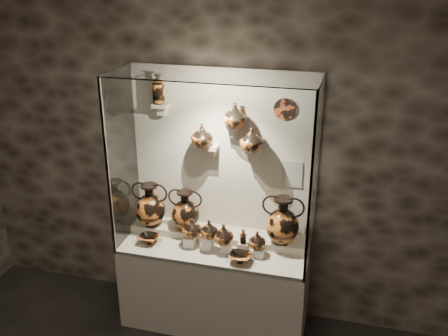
% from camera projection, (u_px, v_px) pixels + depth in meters
% --- Properties ---
extents(wall_back, '(5.00, 0.02, 3.20)m').
position_uv_depth(wall_back, '(224.00, 155.00, 4.51)').
color(wall_back, '#2C231B').
rests_on(wall_back, ground).
extents(plinth, '(1.70, 0.60, 0.80)m').
position_uv_depth(plinth, '(215.00, 286.00, 4.68)').
color(plinth, '#C2B59C').
rests_on(plinth, floor).
extents(front_tier, '(1.68, 0.58, 0.03)m').
position_uv_depth(front_tier, '(215.00, 248.00, 4.52)').
color(front_tier, '#B9A990').
rests_on(front_tier, plinth).
extents(rear_tier, '(1.70, 0.25, 0.10)m').
position_uv_depth(rear_tier, '(220.00, 236.00, 4.66)').
color(rear_tier, '#B9A990').
rests_on(rear_tier, plinth).
extents(back_panel, '(1.70, 0.03, 1.60)m').
position_uv_depth(back_panel, '(224.00, 156.00, 4.50)').
color(back_panel, '#C2B59C').
rests_on(back_panel, plinth).
extents(glass_front, '(1.70, 0.01, 1.60)m').
position_uv_depth(glass_front, '(204.00, 182.00, 3.96)').
color(glass_front, white).
rests_on(glass_front, plinth).
extents(glass_left, '(0.01, 0.60, 1.60)m').
position_uv_depth(glass_left, '(122.00, 159.00, 4.42)').
color(glass_left, white).
rests_on(glass_left, plinth).
extents(glass_right, '(0.01, 0.60, 1.60)m').
position_uv_depth(glass_right, '(315.00, 179.00, 4.02)').
color(glass_right, white).
rests_on(glass_right, plinth).
extents(glass_top, '(1.70, 0.60, 0.01)m').
position_uv_depth(glass_top, '(213.00, 75.00, 3.92)').
color(glass_top, white).
rests_on(glass_top, back_panel).
extents(frame_post_left, '(0.02, 0.02, 1.60)m').
position_uv_depth(frame_post_left, '(108.00, 171.00, 4.16)').
color(frame_post_left, gray).
rests_on(frame_post_left, plinth).
extents(frame_post_right, '(0.02, 0.02, 1.60)m').
position_uv_depth(frame_post_right, '(310.00, 194.00, 3.76)').
color(frame_post_right, gray).
rests_on(frame_post_right, plinth).
extents(pedestal_a, '(0.09, 0.09, 0.10)m').
position_uv_depth(pedestal_a, '(190.00, 242.00, 4.50)').
color(pedestal_a, silver).
rests_on(pedestal_a, front_tier).
extents(pedestal_b, '(0.09, 0.09, 0.13)m').
position_uv_depth(pedestal_b, '(208.00, 243.00, 4.46)').
color(pedestal_b, silver).
rests_on(pedestal_b, front_tier).
extents(pedestal_c, '(0.09, 0.09, 0.09)m').
position_uv_depth(pedestal_c, '(226.00, 247.00, 4.43)').
color(pedestal_c, silver).
rests_on(pedestal_c, front_tier).
extents(pedestal_d, '(0.09, 0.09, 0.12)m').
position_uv_depth(pedestal_d, '(244.00, 248.00, 4.38)').
color(pedestal_d, silver).
rests_on(pedestal_d, front_tier).
extents(pedestal_e, '(0.09, 0.09, 0.08)m').
position_uv_depth(pedestal_e, '(259.00, 252.00, 4.36)').
color(pedestal_e, silver).
rests_on(pedestal_e, front_tier).
extents(bracket_ul, '(0.14, 0.12, 0.04)m').
position_uv_depth(bracket_ul, '(161.00, 105.00, 4.40)').
color(bracket_ul, '#C2B59C').
rests_on(bracket_ul, back_panel).
extents(bracket_ca, '(0.14, 0.12, 0.04)m').
position_uv_depth(bracket_ca, '(210.00, 147.00, 4.42)').
color(bracket_ca, '#C2B59C').
rests_on(bracket_ca, back_panel).
extents(bracket_cb, '(0.10, 0.12, 0.04)m').
position_uv_depth(bracket_cb, '(232.00, 127.00, 4.30)').
color(bracket_cb, '#C2B59C').
rests_on(bracket_cb, back_panel).
extents(bracket_cc, '(0.14, 0.12, 0.04)m').
position_uv_depth(bracket_cc, '(252.00, 151.00, 4.33)').
color(bracket_cc, '#C2B59C').
rests_on(bracket_cc, back_panel).
extents(amphora_left, '(0.42, 0.42, 0.42)m').
position_uv_depth(amphora_left, '(150.00, 205.00, 4.67)').
color(amphora_left, '#C86926').
rests_on(amphora_left, rear_tier).
extents(amphora_mid, '(0.41, 0.41, 0.39)m').
position_uv_depth(amphora_mid, '(185.00, 210.00, 4.61)').
color(amphora_mid, '#B65520').
rests_on(amphora_mid, rear_tier).
extents(amphora_right, '(0.47, 0.47, 0.45)m').
position_uv_depth(amphora_right, '(283.00, 221.00, 4.36)').
color(amphora_right, '#C86926').
rests_on(amphora_right, rear_tier).
extents(jug_a, '(0.20, 0.20, 0.19)m').
position_uv_depth(jug_a, '(192.00, 227.00, 4.46)').
color(jug_a, '#C86926').
rests_on(jug_a, pedestal_a).
extents(jug_b, '(0.20, 0.20, 0.17)m').
position_uv_depth(jug_b, '(209.00, 229.00, 4.38)').
color(jug_b, '#B65520').
rests_on(jug_b, pedestal_b).
extents(jug_c, '(0.20, 0.20, 0.19)m').
position_uv_depth(jug_c, '(224.00, 234.00, 4.36)').
color(jug_c, '#C86926').
rests_on(jug_c, pedestal_c).
extents(jug_e, '(0.16, 0.16, 0.16)m').
position_uv_depth(jug_e, '(257.00, 240.00, 4.32)').
color(jug_e, '#C86926').
rests_on(jug_e, pedestal_e).
extents(lekythos_small, '(0.07, 0.07, 0.15)m').
position_uv_depth(lekythos_small, '(243.00, 236.00, 4.32)').
color(lekythos_small, '#B65520').
rests_on(lekythos_small, pedestal_d).
extents(kylix_left, '(0.25, 0.21, 0.09)m').
position_uv_depth(kylix_left, '(149.00, 239.00, 4.56)').
color(kylix_left, '#B65520').
rests_on(kylix_left, front_tier).
extents(kylix_right, '(0.30, 0.28, 0.10)m').
position_uv_depth(kylix_right, '(240.00, 257.00, 4.27)').
color(kylix_right, '#C86926').
rests_on(kylix_right, front_tier).
extents(lekythos_tall, '(0.14, 0.14, 0.29)m').
position_uv_depth(lekythos_tall, '(158.00, 88.00, 4.32)').
color(lekythos_tall, '#C86926').
rests_on(lekythos_tall, bracket_ul).
extents(ovoid_vase_a, '(0.20, 0.20, 0.20)m').
position_uv_depth(ovoid_vase_a, '(202.00, 135.00, 4.35)').
color(ovoid_vase_a, '#B65520').
rests_on(ovoid_vase_a, bracket_ca).
extents(ovoid_vase_b, '(0.23, 0.23, 0.21)m').
position_uv_depth(ovoid_vase_b, '(235.00, 115.00, 4.20)').
color(ovoid_vase_b, '#B65520').
rests_on(ovoid_vase_b, bracket_cb).
extents(ovoid_vase_c, '(0.22, 0.22, 0.21)m').
position_uv_depth(ovoid_vase_c, '(251.00, 139.00, 4.24)').
color(ovoid_vase_c, '#B65520').
rests_on(ovoid_vase_c, bracket_cc).
extents(wall_plate, '(0.19, 0.02, 0.19)m').
position_uv_depth(wall_plate, '(285.00, 109.00, 4.17)').
color(wall_plate, '#B14B22').
rests_on(wall_plate, back_panel).
extents(info_placard, '(0.19, 0.01, 0.25)m').
position_uv_depth(info_placard, '(292.00, 174.00, 4.38)').
color(info_placard, beige).
rests_on(info_placard, back_panel).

